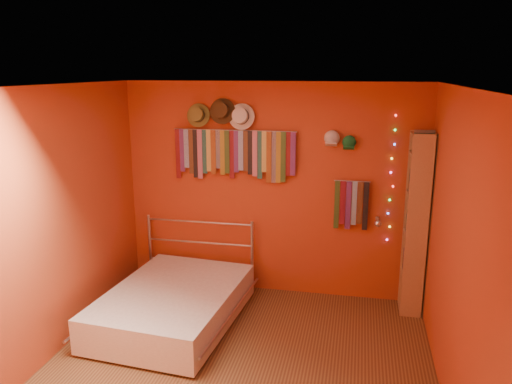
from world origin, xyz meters
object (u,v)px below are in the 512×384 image
Objects in this scene: reading_lamp at (378,223)px; bookshelf at (420,224)px; bed at (173,304)px; tie_rack at (234,152)px.

bookshelf is (0.44, 0.04, 0.00)m from reading_lamp.
bookshelf reaches higher than bed.
tie_rack is 1.83m from bed.
bookshelf is (2.09, -0.15, -0.68)m from tie_rack.
bookshelf is at bearing -4.24° from tie_rack.
tie_rack is at bearing 175.76° from bookshelf.
bed is at bearing -114.37° from tie_rack.
bookshelf is at bearing 4.54° from reading_lamp.
tie_rack is 2.20m from bookshelf.
tie_rack reaches higher than bed.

